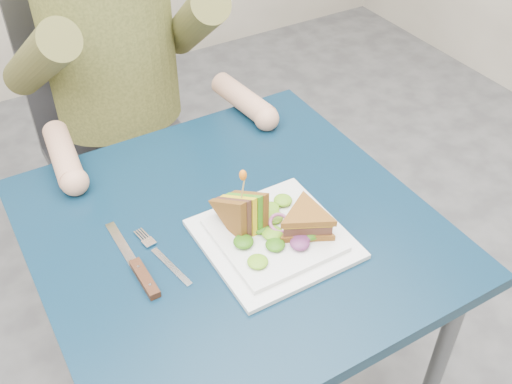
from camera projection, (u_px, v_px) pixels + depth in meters
table at (233, 253)px, 1.23m from camera, size 0.75×0.75×0.73m
chair at (115, 123)px, 1.78m from camera, size 0.42×0.40×0.93m
diner at (107, 18)px, 1.47m from camera, size 0.54×0.59×0.74m
plate at (274, 237)px, 1.14m from camera, size 0.26×0.26×0.02m
sandwich_flat at (306, 221)px, 1.12m from camera, size 0.16×0.16×0.05m
sandwich_upright at (244, 213)px, 1.12m from camera, size 0.08×0.13×0.13m
fork at (163, 258)px, 1.10m from camera, size 0.04×0.18×0.01m
knife at (140, 272)px, 1.07m from camera, size 0.02×0.22×0.02m
toothpick at (243, 187)px, 1.08m from camera, size 0.01×0.01×0.06m
toothpick_frill at (243, 175)px, 1.06m from camera, size 0.01×0.01×0.02m
lettuce_spill at (274, 225)px, 1.13m from camera, size 0.15×0.13×0.02m
onion_ring at (280, 223)px, 1.13m from camera, size 0.04×0.04×0.02m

